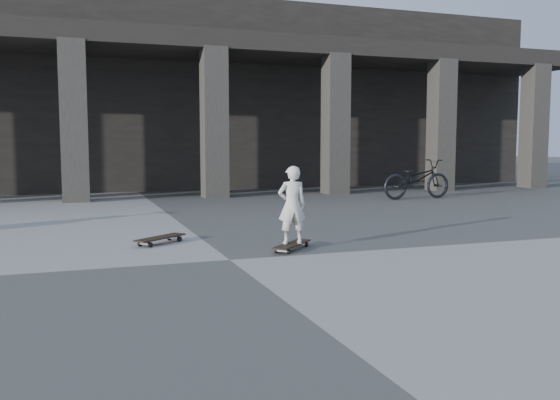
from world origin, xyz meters
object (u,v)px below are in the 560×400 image
object	(u,v)px
longboard	(292,245)
skateboard_spare	(160,238)
child	(292,205)
bicycle	(417,179)

from	to	relation	value
longboard	skateboard_spare	bearing A→B (deg)	101.20
child	skateboard_spare	bearing A→B (deg)	-28.07
longboard	child	world-z (taller)	child
skateboard_spare	bicycle	world-z (taller)	bicycle
longboard	skateboard_spare	xyz separation A→B (m)	(-1.66, 1.10, 0.01)
bicycle	longboard	bearing A→B (deg)	133.88
skateboard_spare	child	distance (m)	2.06
longboard	bicycle	xyz separation A→B (m)	(5.73, 5.92, 0.45)
skateboard_spare	bicycle	xyz separation A→B (m)	(7.39, 4.82, 0.44)
skateboard_spare	longboard	bearing A→B (deg)	-72.51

